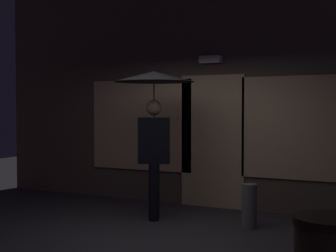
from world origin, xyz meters
TOP-DOWN VIEW (x-y plane):
  - ground_plane at (0.00, 0.00)m, footprint 18.00×18.00m
  - building_facade at (0.00, 2.34)m, footprint 8.62×0.48m
  - person_with_umbrella at (-0.46, 0.97)m, footprint 1.20×1.20m
  - sidewalk_bollard at (0.96, 1.07)m, footprint 0.21×0.21m

SIDE VIEW (x-z plane):
  - ground_plane at x=0.00m, z-range 0.00..0.00m
  - sidewalk_bollard at x=0.96m, z-range 0.00..0.61m
  - person_with_umbrella at x=-0.46m, z-range 0.61..2.81m
  - building_facade at x=0.00m, z-range -0.03..4.19m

